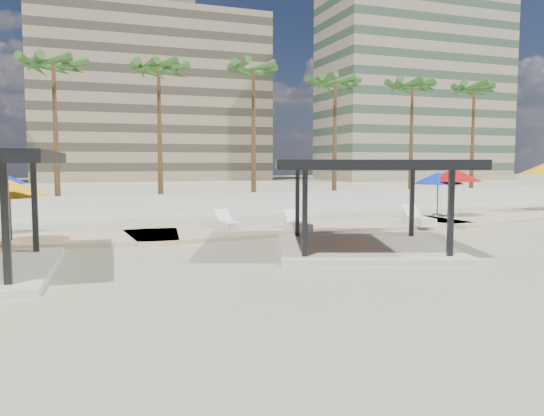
% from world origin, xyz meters
% --- Properties ---
extents(ground, '(200.00, 200.00, 0.00)m').
position_xyz_m(ground, '(0.00, 0.00, 0.00)').
color(ground, tan).
rests_on(ground, ground).
extents(promenade, '(44.45, 7.97, 0.24)m').
position_xyz_m(promenade, '(2.00, 7.67, 0.06)').
color(promenade, '#C6B284').
rests_on(promenade, ground).
extents(boundary_wall, '(56.00, 0.30, 1.20)m').
position_xyz_m(boundary_wall, '(0.00, 16.00, 0.60)').
color(boundary_wall, silver).
rests_on(boundary_wall, ground).
extents(building_mid, '(38.00, 16.00, 30.40)m').
position_xyz_m(building_mid, '(4.00, 78.00, 14.27)').
color(building_mid, '#847259').
rests_on(building_mid, ground).
extents(building_east, '(32.00, 15.00, 36.40)m').
position_xyz_m(building_east, '(48.00, 66.00, 17.27)').
color(building_east, gray).
rests_on(building_east, ground).
extents(pavilion_central, '(7.87, 7.87, 3.13)m').
position_xyz_m(pavilion_central, '(1.54, 1.25, 1.87)').
color(pavilion_central, beige).
rests_on(pavilion_central, ground).
extents(umbrella_b, '(3.25, 3.25, 2.26)m').
position_xyz_m(umbrella_b, '(-10.09, 5.80, 2.12)').
color(umbrella_b, beige).
rests_on(umbrella_b, promenade).
extents(umbrella_c, '(3.11, 3.11, 2.56)m').
position_xyz_m(umbrella_c, '(10.94, 8.33, 2.38)').
color(umbrella_c, beige).
rests_on(umbrella_c, promenade).
extents(umbrella_d, '(3.03, 3.03, 2.36)m').
position_xyz_m(umbrella_d, '(10.21, 8.71, 2.21)').
color(umbrella_d, beige).
rests_on(umbrella_d, promenade).
extents(lounger_a, '(0.80, 2.09, 0.78)m').
position_xyz_m(lounger_a, '(-1.73, 7.32, 0.37)').
color(lounger_a, white).
rests_on(lounger_a, promenade).
extents(lounger_b, '(0.84, 2.14, 0.79)m').
position_xyz_m(lounger_b, '(0.92, 5.85, 0.37)').
color(lounger_b, white).
rests_on(lounger_b, promenade).
extents(lounger_c, '(1.06, 2.30, 0.84)m').
position_xyz_m(lounger_c, '(7.00, 5.85, 0.38)').
color(lounger_c, white).
rests_on(lounger_c, promenade).
extents(palm_c, '(3.00, 3.00, 9.43)m').
position_xyz_m(palm_c, '(-9.00, 18.10, 8.26)').
color(palm_c, brown).
rests_on(palm_c, ground).
extents(palm_d, '(3.00, 3.00, 9.66)m').
position_xyz_m(palm_d, '(-3.00, 18.90, 8.47)').
color(palm_d, brown).
rests_on(palm_d, ground).
extents(palm_e, '(3.00, 3.00, 9.88)m').
position_xyz_m(palm_e, '(3.00, 18.40, 8.68)').
color(palm_e, brown).
rests_on(palm_e, ground).
extents(palm_f, '(3.00, 3.00, 9.38)m').
position_xyz_m(palm_f, '(9.00, 18.60, 8.21)').
color(palm_f, brown).
rests_on(palm_f, ground).
extents(palm_g, '(3.00, 3.00, 9.42)m').
position_xyz_m(palm_g, '(15.00, 18.20, 8.24)').
color(palm_g, brown).
rests_on(palm_g, ground).
extents(palm_h, '(3.00, 3.00, 9.53)m').
position_xyz_m(palm_h, '(21.00, 18.80, 8.35)').
color(palm_h, brown).
rests_on(palm_h, ground).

